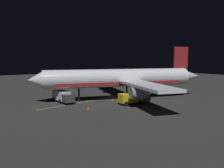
# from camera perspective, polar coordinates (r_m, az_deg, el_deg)

# --- Properties ---
(ground_plane) EXTENTS (180.00, 180.00, 0.20)m
(ground_plane) POSITION_cam_1_polar(r_m,az_deg,el_deg) (53.70, 1.73, -3.68)
(ground_plane) COLOR #2C2C2C
(apron_guide_stripe) EXTENTS (6.02, 29.27, 0.01)m
(apron_guide_stripe) POSITION_cam_1_polar(r_m,az_deg,el_deg) (53.40, -3.30, -3.63)
(apron_guide_stripe) COLOR gold
(apron_guide_stripe) RESTS_ON ground_plane
(airliner) EXTENTS (37.77, 38.40, 11.63)m
(airliner) POSITION_cam_1_polar(r_m,az_deg,el_deg) (53.30, 2.38, 1.25)
(airliner) COLOR silver
(airliner) RESTS_ON ground_plane
(baggage_truck) EXTENTS (6.60, 2.32, 2.28)m
(baggage_truck) POSITION_cam_1_polar(r_m,az_deg,el_deg) (50.75, -11.50, -2.89)
(baggage_truck) COLOR silver
(baggage_truck) RESTS_ON ground_plane
(catering_truck) EXTENTS (3.13, 6.60, 2.15)m
(catering_truck) POSITION_cam_1_polar(r_m,az_deg,el_deg) (48.09, 5.07, -3.36)
(catering_truck) COLOR gold
(catering_truck) RESTS_ON ground_plane
(ground_crew_worker) EXTENTS (0.40, 0.40, 1.74)m
(ground_crew_worker) POSITION_cam_1_polar(r_m,az_deg,el_deg) (50.85, -11.71, -3.25)
(ground_crew_worker) COLOR black
(ground_crew_worker) RESTS_ON ground_plane
(traffic_cone_near_left) EXTENTS (0.50, 0.50, 0.55)m
(traffic_cone_near_left) POSITION_cam_1_polar(r_m,az_deg,el_deg) (51.06, 0.13, -3.80)
(traffic_cone_near_left) COLOR #EA590F
(traffic_cone_near_left) RESTS_ON ground_plane
(traffic_cone_near_right) EXTENTS (0.50, 0.50, 0.55)m
(traffic_cone_near_right) POSITION_cam_1_polar(r_m,az_deg,el_deg) (54.40, -2.65, -3.18)
(traffic_cone_near_right) COLOR #EA590F
(traffic_cone_near_right) RESTS_ON ground_plane
(traffic_cone_under_wing) EXTENTS (0.50, 0.50, 0.55)m
(traffic_cone_under_wing) POSITION_cam_1_polar(r_m,az_deg,el_deg) (43.11, -5.61, -5.72)
(traffic_cone_under_wing) COLOR #EA590F
(traffic_cone_under_wing) RESTS_ON ground_plane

